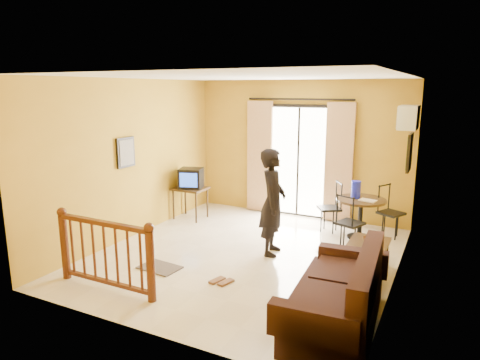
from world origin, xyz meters
The scene contains 19 objects.
ground centered at (0.00, 0.00, 0.00)m, with size 5.00×5.00×0.00m, color beige.
room_shell centered at (0.00, 0.00, 1.70)m, with size 5.00×5.00×5.00m.
balcony_door centered at (0.00, 2.43, 1.19)m, with size 2.25×0.14×2.46m.
tv_table centered at (-1.90, 1.29, 0.57)m, with size 0.65×0.54×0.65m.
television centered at (-1.87, 1.28, 0.85)m, with size 0.55×0.52×0.40m.
picture_left centered at (-2.22, -0.20, 1.55)m, with size 0.05×0.42×0.52m.
dining_table centered at (1.46, 1.65, 0.57)m, with size 0.87×0.87×0.72m.
water_jug centered at (1.35, 1.65, 0.88)m, with size 0.17×0.17×0.31m, color #151CCB.
serving_tray centered at (1.58, 1.55, 0.73)m, with size 0.28×0.18×0.02m, color silver.
dining_chairs centered at (1.41, 1.56, 0.00)m, with size 1.62×1.44×0.95m.
air_conditioner centered at (2.09, 1.95, 2.15)m, with size 0.31×0.60×0.40m.
botanical_print centered at (2.22, 1.30, 1.65)m, with size 0.05×0.50×0.60m.
coffee_table centered at (1.85, 0.15, 0.29)m, with size 0.55×0.99×0.44m.
bowl centered at (1.85, 0.32, 0.47)m, with size 0.19×0.19×0.06m, color brown.
sofa centered at (1.86, -1.41, 0.34)m, with size 0.99×1.93×0.90m.
standing_person centered at (0.33, 0.28, 0.86)m, with size 0.63×0.41×1.71m, color black.
stair_balustrade centered at (-1.15, -1.90, 0.56)m, with size 1.63×0.13×1.04m.
doormat centered at (-0.93, -1.04, 0.01)m, with size 0.60×0.40×0.02m, color #514740.
sandals centered at (0.13, -1.04, 0.01)m, with size 0.30×0.27×0.03m.
Camera 1 is at (2.82, -5.83, 2.63)m, focal length 32.00 mm.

